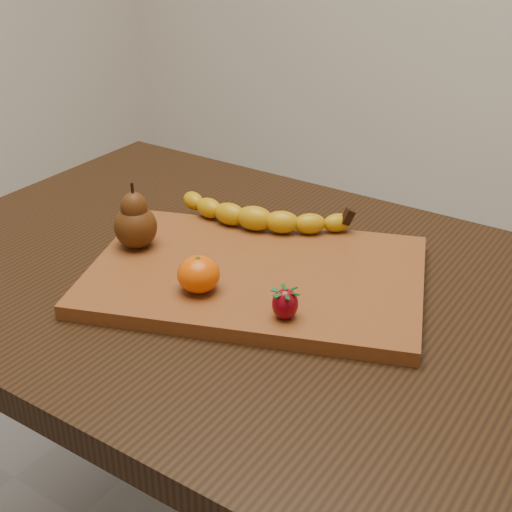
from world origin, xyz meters
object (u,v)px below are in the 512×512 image
Objects in this scene: pear at (135,216)px; table at (238,332)px; cutting_board at (256,275)px; mandarin at (198,274)px.

table is at bearing 15.25° from pear.
mandarin is at bearing -129.82° from cutting_board.
mandarin is (0.00, -0.09, 0.14)m from table.
mandarin is (0.15, -0.05, -0.02)m from pear.
table is 0.23m from pear.
pear is (-0.18, -0.04, 0.06)m from cutting_board.
pear reaches higher than cutting_board.
pear is (-0.15, -0.04, 0.17)m from table.
table is 10.38× the size of pear.
pear reaches higher than table.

